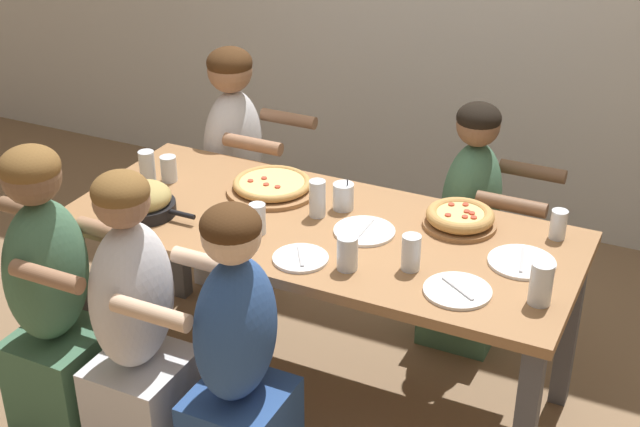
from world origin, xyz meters
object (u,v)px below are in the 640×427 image
pizza_board_second (272,186)px  diner_far_midright (469,236)px  empty_plate_a (522,262)px  drinking_glass_c (347,255)px  drinking_glass_e (558,226)px  drinking_glass_g (541,286)px  drinking_glass_d (147,167)px  drinking_glass_h (317,201)px  empty_plate_b (457,291)px  drinking_glass_a (411,253)px  empty_plate_c (364,231)px  cocktail_glass_blue (343,198)px  drinking_glass_i (169,170)px  drinking_glass_f (235,233)px  diner_near_center (238,370)px  empty_plate_d (301,258)px  diner_far_left (236,176)px  diner_near_left (52,305)px  diner_near_midleft (136,335)px  skillet_bowl (145,201)px  pizza_board_main (460,218)px  drinking_glass_b (258,221)px

pizza_board_second → diner_far_midright: 0.90m
empty_plate_a → pizza_board_second: bearing=173.3°
drinking_glass_c → drinking_glass_e: 0.81m
drinking_glass_g → drinking_glass_d: bearing=172.7°
drinking_glass_c → drinking_glass_h: bearing=130.6°
empty_plate_b → drinking_glass_e: size_ratio=2.04×
drinking_glass_a → drinking_glass_h: (-0.46, 0.22, 0.00)m
empty_plate_c → drinking_glass_g: drinking_glass_g is taller
cocktail_glass_blue → drinking_glass_i: (-0.76, -0.08, -0.00)m
drinking_glass_f → diner_near_center: size_ratio=0.09×
empty_plate_a → drinking_glass_i: bearing=178.9°
cocktail_glass_blue → drinking_glass_f: cocktail_glass_blue is taller
empty_plate_d → drinking_glass_i: bearing=156.4°
empty_plate_b → pizza_board_second: bearing=156.4°
cocktail_glass_blue → drinking_glass_e: cocktail_glass_blue is taller
empty_plate_a → diner_far_left: size_ratio=0.20×
drinking_glass_h → empty_plate_d: bearing=-74.1°
drinking_glass_a → diner_near_left: (-1.21, -0.48, -0.28)m
diner_near_midleft → drinking_glass_i: bearing=24.3°
drinking_glass_f → drinking_glass_i: bearing=146.4°
cocktail_glass_blue → drinking_glass_a: 0.51m
empty_plate_d → drinking_glass_a: size_ratio=1.53×
skillet_bowl → empty_plate_d: bearing=-4.3°
pizza_board_main → drinking_glass_f: size_ratio=2.69×
drinking_glass_a → drinking_glass_b: (-0.60, -0.00, -0.01)m
drinking_glass_g → diner_near_center: diner_near_center is taller
empty_plate_a → empty_plate_c: (-0.59, -0.03, 0.00)m
drinking_glass_b → drinking_glass_d: (-0.64, 0.20, 0.01)m
empty_plate_d → cocktail_glass_blue: bearing=93.8°
drinking_glass_g → pizza_board_main: bearing=135.2°
diner_near_midleft → diner_far_midright: (0.83, 1.26, -0.03)m
skillet_bowl → empty_plate_c: size_ratio=1.48×
diner_near_center → diner_far_left: (-0.75, 1.26, 0.03)m
cocktail_glass_blue → drinking_glass_i: 0.76m
empty_plate_b → drinking_glass_b: drinking_glass_b is taller
drinking_glass_h → diner_near_left: bearing=-137.0°
empty_plate_b → drinking_glass_h: (-0.66, 0.29, 0.06)m
empty_plate_a → diner_near_center: size_ratio=0.21×
drinking_glass_f → diner_near_center: (0.21, -0.36, -0.29)m
diner_near_center → cocktail_glass_blue: bearing=-1.7°
drinking_glass_b → diner_near_center: (0.18, -0.48, -0.30)m
skillet_bowl → drinking_glass_i: size_ratio=3.16×
empty_plate_a → cocktail_glass_blue: cocktail_glass_blue is taller
drinking_glass_f → diner_near_left: (-0.58, -0.36, -0.26)m
drinking_glass_d → diner_far_midright: 1.40m
drinking_glass_f → drinking_glass_b: bearing=74.9°
empty_plate_c → diner_far_left: size_ratio=0.19×
skillet_bowl → empty_plate_c: 0.86m
empty_plate_c → drinking_glass_h: drinking_glass_h is taller
cocktail_glass_blue → drinking_glass_i: size_ratio=1.23×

